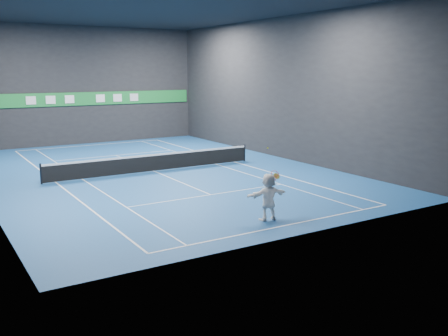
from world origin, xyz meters
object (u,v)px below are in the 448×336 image
tennis_ball (268,148)px  player (268,197)px  tennis_net (154,162)px  tennis_racket (275,175)px

tennis_ball → player: bearing=-12.6°
tennis_net → tennis_ball: bearing=-90.9°
tennis_net → player: bearing=-90.6°
tennis_ball → tennis_racket: size_ratio=0.10×
tennis_racket → tennis_ball: bearing=-175.0°
player → tennis_ball: 1.89m
player → tennis_net: size_ratio=0.15×
tennis_net → tennis_racket: 10.99m
player → tennis_racket: tennis_racket is taller
tennis_net → tennis_racket: bearing=-88.8°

